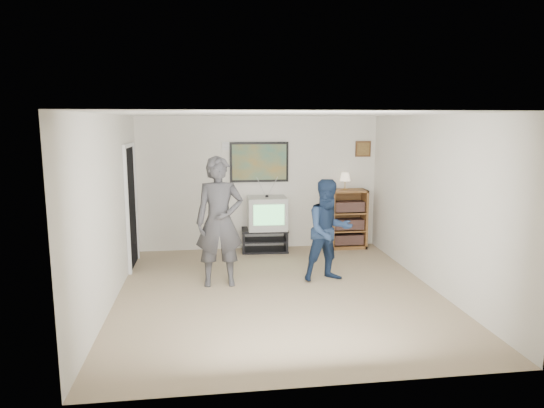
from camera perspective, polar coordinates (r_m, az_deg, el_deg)
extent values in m
cube|color=#856C55|center=(7.01, 0.77, -10.35)|extent=(4.50, 5.00, 0.01)
cube|color=white|center=(6.58, 0.82, 10.54)|extent=(4.50, 5.00, 0.01)
cube|color=silver|center=(9.14, -1.51, 2.46)|extent=(4.50, 0.01, 2.50)
cube|color=silver|center=(6.73, -18.50, -0.67)|extent=(0.01, 5.00, 2.50)
cube|color=silver|center=(7.35, 18.41, 0.18)|extent=(0.01, 5.00, 2.50)
cube|color=black|center=(9.03, -0.86, -3.05)|extent=(0.88, 0.52, 0.04)
cube|color=black|center=(9.12, -0.85, -5.43)|extent=(0.88, 0.52, 0.04)
cube|color=black|center=(9.03, -3.37, -4.32)|extent=(0.07, 0.46, 0.43)
cube|color=black|center=(9.13, 1.63, -4.17)|extent=(0.07, 0.46, 0.43)
imported|color=#38373A|center=(7.12, -6.19, -2.08)|extent=(0.70, 0.46, 1.91)
imported|color=#1A2A48|center=(7.37, 6.69, -3.11)|extent=(0.85, 0.71, 1.55)
cube|color=white|center=(7.31, -6.43, -0.60)|extent=(0.09, 0.13, 0.04)
cube|color=white|center=(7.53, 6.15, -0.60)|extent=(0.07, 0.13, 0.04)
cube|color=black|center=(9.07, -1.51, 4.95)|extent=(1.10, 0.03, 0.75)
cube|color=white|center=(9.01, -5.02, 6.80)|extent=(0.28, 0.02, 0.14)
cube|color=#462A16|center=(9.48, 10.66, 6.39)|extent=(0.30, 0.03, 0.30)
cube|color=black|center=(8.33, -16.29, -0.38)|extent=(0.03, 0.85, 2.00)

